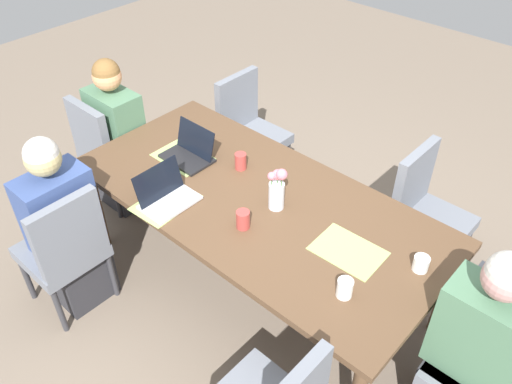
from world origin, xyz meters
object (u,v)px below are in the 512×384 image
Objects in this scene: chair_far_right_near at (425,209)px; laptop_head_left_left_mid at (190,152)px; chair_head_left_left_mid at (108,147)px; chair_head_right_left_far at (489,356)px; flower_vase at (277,189)px; dining_table at (256,207)px; coffee_mug_near_right at (421,264)px; laptop_near_left_near at (166,196)px; coffee_mug_centre_right at (241,161)px; chair_near_left_near at (65,247)px; person_head_left_left_mid at (120,143)px; chair_far_right_far at (248,126)px; coffee_mug_near_left at (243,219)px; coffee_mug_centre_left at (345,288)px; person_head_right_left_far at (472,355)px; person_near_left_near at (66,232)px.

laptop_head_left_left_mid reaches higher than chair_far_right_near.
chair_head_right_left_far is at bearing 3.64° from chair_head_left_left_mid.
chair_head_right_left_far is at bearing 2.87° from flower_vase.
dining_table is 1.11m from chair_far_right_near.
flower_vase is 3.49× the size of coffee_mug_near_right.
coffee_mug_centre_right is (0.09, 0.53, 0.01)m from laptop_near_left_near.
person_head_left_left_mid is at bearing 125.93° from chair_near_left_near.
chair_far_right_far is at bearing -178.66° from chair_far_right_near.
flower_vase is at bearing -177.13° from chair_head_right_left_far.
chair_far_right_near is 1.27m from coffee_mug_near_left.
flower_vase is at bearing 83.70° from coffee_mug_near_left.
chair_head_right_left_far is 3.20× the size of flower_vase.
coffee_mug_centre_right is at bearing 66.38° from chair_near_left_near.
coffee_mug_near_right is (1.71, 1.02, 0.28)m from chair_near_left_near.
chair_head_right_left_far is 9.10× the size of coffee_mug_centre_left.
laptop_near_left_near is (-0.50, -0.39, -0.09)m from flower_vase.
dining_table is at bearing -179.46° from person_head_right_left_far.
coffee_mug_near_left is at bearing 177.88° from coffee_mug_centre_left.
chair_near_left_near is at bearing -38.76° from person_near_left_near.
coffee_mug_centre_right is at bearing 9.33° from person_head_left_left_mid.
chair_head_right_left_far reaches higher than coffee_mug_centre_left.
flower_vase is at bearing 9.40° from dining_table.
coffee_mug_centre_left is at bearing -6.22° from person_head_left_left_mid.
flower_vase is at bearing -18.26° from coffee_mug_centre_right.
chair_far_right_far is at bearing 91.18° from person_near_left_near.
dining_table is 2.53× the size of chair_far_right_far.
coffee_mug_near_right is at bearing -20.70° from chair_far_right_far.
person_near_left_near is at bearing -157.93° from chair_head_right_left_far.
laptop_near_left_near is (-1.80, -0.46, 0.28)m from chair_head_right_left_far.
laptop_near_left_near is (0.99, -0.35, 0.25)m from person_head_left_left_mid.
laptop_near_left_near reaches higher than dining_table.
chair_near_left_near is 1.71m from chair_far_right_far.
coffee_mug_centre_right is at bearing 80.42° from laptop_near_left_near.
chair_far_right_far is 0.89m from laptop_head_left_left_mid.
coffee_mug_centre_right is (-0.95, -0.71, 0.29)m from chair_far_right_near.
laptop_near_left_near is 1.44m from coffee_mug_near_right.
flower_vase is (-0.54, -0.84, 0.37)m from chair_far_right_near.
chair_head_left_left_mid is at bearing 130.00° from person_near_left_near.
chair_far_right_far is 1.32m from laptop_near_left_near.
coffee_mug_near_right reaches higher than dining_table.
coffee_mug_near_right is at bearing 8.25° from dining_table.
coffee_mug_centre_right is at bearing 161.74° from flower_vase.
person_head_right_left_far is (2.78, 0.11, 0.03)m from chair_head_left_left_mid.
person_head_right_left_far is at bearing -20.28° from chair_far_right_far.
coffee_mug_near_left is (-0.03, -0.25, -0.08)m from flower_vase.
chair_head_left_left_mid is at bearing -172.25° from laptop_head_left_left_mid.
dining_table is 1.15m from chair_near_left_near.
chair_head_right_left_far is at bearing 28.04° from coffee_mug_centre_left.
person_near_left_near reaches higher than chair_far_right_far.
chair_head_right_left_far is at bearing -45.92° from chair_far_right_near.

